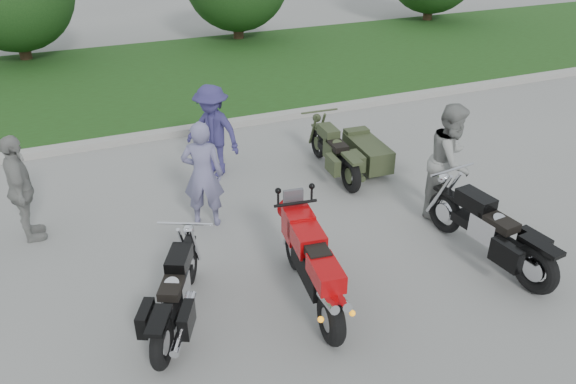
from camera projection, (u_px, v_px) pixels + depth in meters
name	position (u px, v px, depth m)	size (l,w,h in m)	color
ground	(270.00, 292.00, 7.77)	(80.00, 80.00, 0.00)	#999994
curb	(174.00, 132.00, 12.58)	(60.00, 0.30, 0.15)	#A4A19A
grass_strip	(142.00, 80.00, 15.94)	(60.00, 8.00, 0.14)	#22561D
sportbike_red	(313.00, 264.00, 7.29)	(0.54, 2.25, 1.07)	black
cruiser_left	(175.00, 297.00, 7.02)	(1.06, 2.01, 0.84)	black
cruiser_right	(493.00, 234.00, 8.18)	(0.57, 2.47, 0.95)	black
cruiser_sidecar	(354.00, 154.00, 10.82)	(1.14, 2.22, 0.85)	black
person_stripe	(203.00, 175.00, 8.93)	(0.66, 0.43, 1.81)	slate
person_grey	(450.00, 161.00, 9.22)	(0.95, 0.74, 1.95)	gray
person_denim	(213.00, 131.00, 10.52)	(1.16, 0.66, 1.79)	navy
person_back	(21.00, 189.00, 8.55)	(1.03, 0.43, 1.76)	gray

